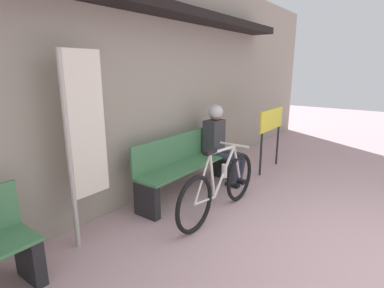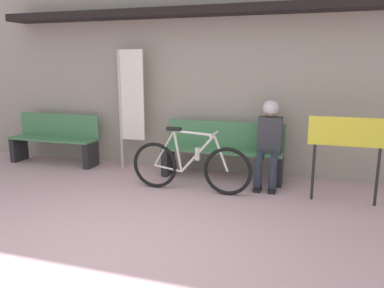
% 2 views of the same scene
% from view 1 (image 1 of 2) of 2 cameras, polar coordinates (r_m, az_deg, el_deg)
% --- Properties ---
extents(storefront_wall, '(12.00, 0.56, 3.20)m').
position_cam_1_polar(storefront_wall, '(4.02, -10.53, 12.40)').
color(storefront_wall, '#9E9384').
rests_on(storefront_wall, ground_plane).
extents(park_bench_near, '(1.84, 0.42, 0.86)m').
position_cam_1_polar(park_bench_near, '(4.32, -1.09, -4.15)').
color(park_bench_near, '#477F51').
rests_on(park_bench_near, ground_plane).
extents(bicycle, '(1.70, 0.40, 0.89)m').
position_cam_1_polar(bicycle, '(3.73, 5.30, -8.12)').
color(bicycle, black).
rests_on(bicycle, ground_plane).
extents(person_seated, '(0.34, 0.64, 1.23)m').
position_cam_1_polar(person_seated, '(4.74, 5.25, 1.12)').
color(person_seated, '#2D3342').
rests_on(person_seated, ground_plane).
extents(banner_pole, '(0.45, 0.05, 1.95)m').
position_cam_1_polar(banner_pole, '(3.12, -20.20, 1.83)').
color(banner_pole, '#B7B2A8').
rests_on(banner_pole, ground_plane).
extents(signboard, '(0.94, 0.04, 1.09)m').
position_cam_1_polar(signboard, '(5.40, 14.85, 3.65)').
color(signboard, '#232326').
rests_on(signboard, ground_plane).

